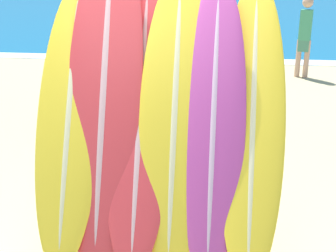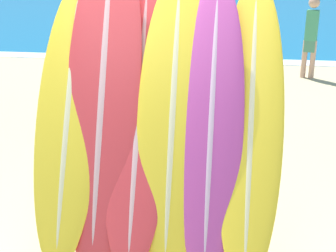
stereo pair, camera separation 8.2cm
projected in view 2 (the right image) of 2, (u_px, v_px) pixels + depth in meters
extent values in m
cube|color=white|center=(203.00, 60.00, 10.82)|extent=(120.00, 0.60, 0.01)
cylinder|color=slate|center=(50.00, 201.00, 3.78)|extent=(0.04, 0.04, 0.78)
cylinder|color=slate|center=(264.00, 217.00, 3.56)|extent=(0.04, 0.04, 0.78)
cylinder|color=slate|center=(153.00, 166.00, 3.54)|extent=(1.74, 0.04, 0.04)
cylinder|color=slate|center=(154.00, 238.00, 3.76)|extent=(1.74, 0.04, 0.04)
ellipsoid|color=yellow|center=(68.00, 121.00, 3.63)|extent=(0.53, 1.07, 2.09)
ellipsoid|color=beige|center=(68.00, 121.00, 3.63)|extent=(0.09, 1.04, 2.02)
ellipsoid|color=red|center=(103.00, 95.00, 3.60)|extent=(0.59, 1.13, 2.49)
ellipsoid|color=#D59E9F|center=(103.00, 95.00, 3.60)|extent=(0.11, 1.09, 2.40)
ellipsoid|color=red|center=(138.00, 119.00, 3.57)|extent=(0.52, 1.11, 2.16)
ellipsoid|color=#D59E9F|center=(138.00, 119.00, 3.57)|extent=(0.09, 1.08, 2.08)
ellipsoid|color=yellow|center=(173.00, 120.00, 3.51)|extent=(0.55, 0.96, 2.19)
ellipsoid|color=beige|center=(173.00, 120.00, 3.51)|extent=(0.10, 0.93, 2.11)
ellipsoid|color=#B23D8E|center=(211.00, 126.00, 3.46)|extent=(0.48, 0.95, 2.13)
ellipsoid|color=#CAA1BE|center=(211.00, 126.00, 3.46)|extent=(0.09, 0.92, 2.05)
ellipsoid|color=yellow|center=(251.00, 128.00, 3.46)|extent=(0.49, 1.10, 2.12)
ellipsoid|color=beige|center=(251.00, 128.00, 3.46)|extent=(0.09, 1.06, 2.04)
cylinder|color=#846047|center=(174.00, 73.00, 7.86)|extent=(0.12, 0.12, 0.84)
cylinder|color=#846047|center=(185.00, 73.00, 7.80)|extent=(0.12, 0.12, 0.84)
cube|color=#CC4C3D|center=(180.00, 56.00, 7.73)|extent=(0.26, 0.19, 0.25)
cube|color=white|center=(180.00, 28.00, 7.58)|extent=(0.28, 0.21, 0.66)
cylinder|color=#846047|center=(73.00, 103.00, 6.35)|extent=(0.11, 0.11, 0.77)
cylinder|color=#846047|center=(74.00, 99.00, 6.51)|extent=(0.11, 0.11, 0.77)
cube|color=gold|center=(72.00, 82.00, 6.34)|extent=(0.18, 0.24, 0.23)
cube|color=gold|center=(70.00, 52.00, 6.20)|extent=(0.19, 0.26, 0.60)
sphere|color=#846047|center=(68.00, 18.00, 6.04)|extent=(0.22, 0.22, 0.22)
cylinder|color=tan|center=(304.00, 59.00, 9.16)|extent=(0.10, 0.10, 0.73)
cylinder|color=tan|center=(313.00, 60.00, 9.10)|extent=(0.10, 0.10, 0.73)
cube|color=#478466|center=(310.00, 46.00, 9.05)|extent=(0.24, 0.18, 0.22)
cube|color=#42996B|center=(312.00, 25.00, 8.91)|extent=(0.25, 0.20, 0.58)
sphere|color=tan|center=(314.00, 3.00, 8.77)|extent=(0.21, 0.21, 0.21)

